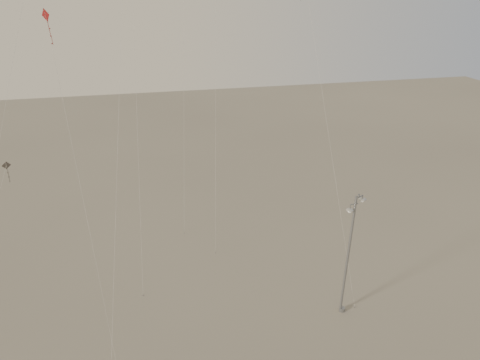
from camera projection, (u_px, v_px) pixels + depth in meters
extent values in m
plane|color=gray|center=(224.00, 348.00, 31.90)|extent=(160.00, 160.00, 0.00)
cylinder|color=gray|center=(342.00, 309.00, 35.38)|extent=(0.44, 0.44, 0.30)
cylinder|color=gray|center=(348.00, 257.00, 33.54)|extent=(0.52, 0.18, 9.61)
cylinder|color=gray|center=(359.00, 195.00, 31.68)|extent=(0.14, 0.14, 0.18)
cylinder|color=gray|center=(361.00, 196.00, 31.90)|extent=(0.47, 0.31, 0.07)
cylinder|color=gray|center=(363.00, 197.00, 32.11)|extent=(0.06, 0.06, 0.30)
ellipsoid|color=#B3B3AE|center=(362.00, 199.00, 32.17)|extent=(0.52, 0.52, 0.18)
cylinder|color=gray|center=(354.00, 204.00, 31.83)|extent=(0.60, 0.14, 0.07)
cylinder|color=gray|center=(350.00, 207.00, 31.81)|extent=(0.06, 0.06, 0.40)
ellipsoid|color=#B3B3AE|center=(350.00, 210.00, 31.89)|extent=(0.52, 0.52, 0.18)
cylinder|color=beige|center=(12.00, 66.00, 31.88)|extent=(9.46, 16.15, 35.23)
cylinder|color=beige|center=(118.00, 150.00, 30.45)|extent=(3.43, 15.85, 25.71)
cylinder|color=beige|center=(216.00, 34.00, 37.66)|extent=(1.76, 4.68, 38.06)
cylinder|color=gray|center=(215.00, 252.00, 42.94)|extent=(0.06, 0.06, 0.10)
cube|color=maroon|center=(46.00, 15.00, 25.07)|extent=(0.47, 0.59, 0.71)
cylinder|color=maroon|center=(50.00, 33.00, 25.57)|extent=(0.13, 0.18, 1.26)
cylinder|color=beige|center=(85.00, 210.00, 27.40)|extent=(1.69, 4.68, 21.33)
cylinder|color=beige|center=(330.00, 142.00, 35.52)|extent=(1.60, 10.19, 23.35)
cylinder|color=gray|center=(355.00, 307.00, 35.78)|extent=(0.06, 0.06, 0.10)
cylinder|color=beige|center=(184.00, 93.00, 44.77)|extent=(2.17, 7.89, 26.06)
cylinder|color=gray|center=(184.00, 233.00, 46.19)|extent=(0.06, 0.06, 0.10)
cube|color=#312C28|center=(6.00, 165.00, 30.40)|extent=(0.60, 0.16, 0.59)
cylinder|color=#312C28|center=(9.00, 175.00, 30.83)|extent=(0.05, 0.17, 1.00)
cylinder|color=beige|center=(137.00, 116.00, 38.01)|extent=(1.70, 12.98, 25.66)
cylinder|color=gray|center=(143.00, 295.00, 37.13)|extent=(0.06, 0.06, 0.10)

